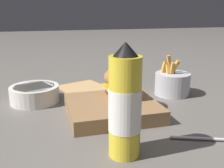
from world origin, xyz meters
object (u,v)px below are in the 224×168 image
object	(u,v)px
fries_basket	(172,83)
burger	(122,83)
side_bowl	(35,93)
serving_board	(112,108)
ketchup_bottle	(125,106)
spoon	(221,139)

from	to	relation	value
fries_basket	burger	bearing A→B (deg)	25.05
fries_basket	side_bowl	bearing A→B (deg)	-5.65
serving_board	burger	world-z (taller)	burger
burger	side_bowl	size ratio (longest dim) A/B	0.66
fries_basket	ketchup_bottle	bearing A→B (deg)	49.74
burger	ketchup_bottle	world-z (taller)	ketchup_bottle
ketchup_bottle	serving_board	bearing A→B (deg)	-98.60
spoon	fries_basket	bearing A→B (deg)	102.02
serving_board	spoon	bearing A→B (deg)	131.94
burger	side_bowl	distance (m)	0.28
fries_basket	spoon	bearing A→B (deg)	80.77
serving_board	burger	distance (m)	0.08
ketchup_bottle	spoon	size ratio (longest dim) A/B	1.45
ketchup_bottle	burger	bearing A→B (deg)	-106.24
burger	fries_basket	world-z (taller)	fries_basket
fries_basket	serving_board	bearing A→B (deg)	26.18
ketchup_bottle	fries_basket	size ratio (longest dim) A/B	1.69
serving_board	burger	size ratio (longest dim) A/B	2.39
ketchup_bottle	side_bowl	bearing A→B (deg)	-64.80
ketchup_bottle	side_bowl	size ratio (longest dim) A/B	1.49
fries_basket	spoon	xyz separation A→B (m)	(0.05, 0.33, -0.03)
spoon	ketchup_bottle	bearing A→B (deg)	-160.55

